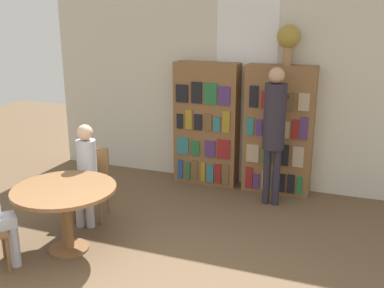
{
  "coord_description": "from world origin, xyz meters",
  "views": [
    {
      "loc": [
        1.58,
        -2.78,
        2.54
      ],
      "look_at": [
        -0.22,
        2.01,
        1.05
      ],
      "focal_mm": 42.0,
      "sensor_mm": 36.0,
      "label": 1
    }
  ],
  "objects": [
    {
      "name": "wall_back",
      "position": [
        0.0,
        3.69,
        1.51
      ],
      "size": [
        6.4,
        0.07,
        3.0
      ],
      "color": "beige",
      "rests_on": "ground_plane"
    },
    {
      "name": "bookshelf_left",
      "position": [
        -0.55,
        3.5,
        0.93
      ],
      "size": [
        0.97,
        0.34,
        1.86
      ],
      "color": "brown",
      "rests_on": "ground_plane"
    },
    {
      "name": "bookshelf_right",
      "position": [
        0.55,
        3.5,
        0.93
      ],
      "size": [
        0.97,
        0.34,
        1.86
      ],
      "color": "brown",
      "rests_on": "ground_plane"
    },
    {
      "name": "flower_vase",
      "position": [
        0.61,
        3.5,
        2.21
      ],
      "size": [
        0.32,
        0.32,
        0.54
      ],
      "color": "#997047",
      "rests_on": "bookshelf_right"
    },
    {
      "name": "reading_table",
      "position": [
        -1.29,
        0.95,
        0.61
      ],
      "size": [
        1.12,
        1.12,
        0.74
      ],
      "color": "brown",
      "rests_on": "ground_plane"
    },
    {
      "name": "chair_left_side",
      "position": [
        -1.52,
        1.81,
        0.5
      ],
      "size": [
        0.49,
        0.49,
        0.89
      ],
      "rotation": [
        0.0,
        0.0,
        -2.89
      ],
      "color": "brown",
      "rests_on": "ground_plane"
    },
    {
      "name": "seated_reader_left",
      "position": [
        -1.47,
        1.64,
        0.71
      ],
      "size": [
        0.31,
        0.38,
        1.25
      ],
      "rotation": [
        0.0,
        0.0,
        -2.89
      ],
      "color": "#B2B7C6",
      "rests_on": "ground_plane"
    },
    {
      "name": "librarian_standing",
      "position": [
        0.57,
        3.0,
        1.16
      ],
      "size": [
        0.29,
        0.56,
        1.88
      ],
      "color": "#28232D",
      "rests_on": "ground_plane"
    }
  ]
}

